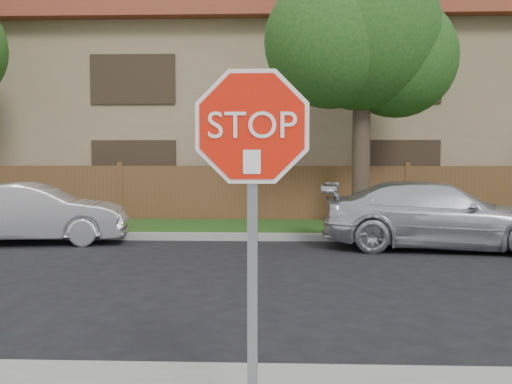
{
  "coord_description": "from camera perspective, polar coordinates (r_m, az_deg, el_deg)",
  "views": [
    {
      "loc": [
        0.51,
        -5.25,
        1.99
      ],
      "look_at": [
        0.33,
        -0.9,
        1.7
      ],
      "focal_mm": 42.0,
      "sensor_mm": 36.0,
      "label": 1
    }
  ],
  "objects": [
    {
      "name": "stop_sign",
      "position": [
        3.77,
        -0.37,
        1.37
      ],
      "size": [
        1.01,
        0.13,
        2.55
      ],
      "color": "gray",
      "rests_on": "sidewalk_near"
    },
    {
      "name": "ground",
      "position": [
        5.63,
        -3.1,
        -16.87
      ],
      "size": [
        90.0,
        90.0,
        0.0
      ],
      "primitive_type": "plane",
      "color": "black",
      "rests_on": "ground"
    },
    {
      "name": "far_curb",
      "position": [
        13.54,
        0.2,
        -4.29
      ],
      "size": [
        70.0,
        0.3,
        0.15
      ],
      "primitive_type": "cube",
      "color": "gray",
      "rests_on": "ground"
    },
    {
      "name": "apartment_building",
      "position": [
        22.3,
        1.07,
        7.8
      ],
      "size": [
        35.2,
        9.2,
        7.2
      ],
      "color": "#92805A",
      "rests_on": "ground"
    },
    {
      "name": "sedan_left",
      "position": [
        13.88,
        -20.45,
        -1.91
      ],
      "size": [
        4.16,
        2.0,
        1.31
      ],
      "primitive_type": "imported",
      "rotation": [
        0.0,
        0.0,
        1.73
      ],
      "color": "silver",
      "rests_on": "ground"
    },
    {
      "name": "sedan_right",
      "position": [
        12.84,
        16.97,
        -2.15
      ],
      "size": [
        4.94,
        2.48,
        1.38
      ],
      "primitive_type": "imported",
      "rotation": [
        0.0,
        0.0,
        1.45
      ],
      "color": "silver",
      "rests_on": "ground"
    },
    {
      "name": "tree_mid",
      "position": [
        15.22,
        10.25,
        14.71
      ],
      "size": [
        4.8,
        3.9,
        7.35
      ],
      "color": "#382B21",
      "rests_on": "ground"
    },
    {
      "name": "fence",
      "position": [
        16.7,
        0.62,
        -0.24
      ],
      "size": [
        70.0,
        0.12,
        1.6
      ],
      "primitive_type": "cube",
      "color": "brown",
      "rests_on": "ground"
    },
    {
      "name": "grass_strip",
      "position": [
        15.18,
        0.43,
        -3.46
      ],
      "size": [
        70.0,
        3.0,
        0.12
      ],
      "primitive_type": "cube",
      "color": "#1E4714",
      "rests_on": "ground"
    }
  ]
}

